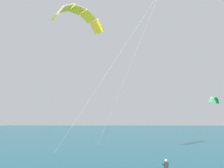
{
  "coord_description": "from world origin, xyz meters",
  "views": [
    {
      "loc": [
        -6.42,
        -6.27,
        5.34
      ],
      "look_at": [
        -7.04,
        18.12,
        8.38
      ],
      "focal_mm": 41.13,
      "sensor_mm": 36.0,
      "label": 1
    }
  ],
  "objects": [
    {
      "name": "kite_distant",
      "position": [
        14.18,
        49.41,
        8.87
      ],
      "size": [
        3.19,
        3.47,
        1.42
      ],
      "color": "green"
    },
    {
      "name": "sea",
      "position": [
        0.0,
        74.12,
        0.1
      ],
      "size": [
        200.0,
        120.0,
        0.2
      ],
      "primitive_type": "cube",
      "color": "#146075",
      "rests_on": "ground"
    },
    {
      "name": "kite_primary",
      "position": [
        -11.46,
        24.4,
        17.87
      ],
      "size": [
        11.9,
        10.76,
        17.83
      ],
      "color": "yellow"
    },
    {
      "name": "kitesurfer",
      "position": [
        -2.39,
        16.32,
        0.94
      ],
      "size": [
        0.55,
        0.54,
        1.69
      ],
      "color": "#232328",
      "rests_on": "ground"
    }
  ]
}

